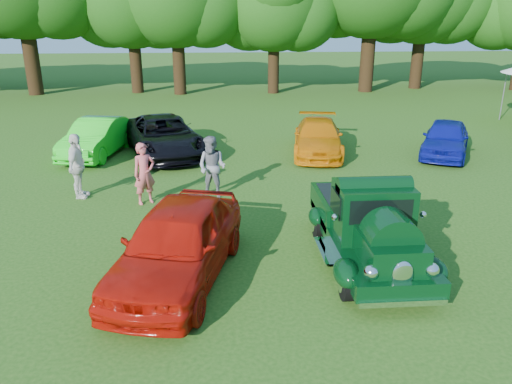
{
  "coord_description": "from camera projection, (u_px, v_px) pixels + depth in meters",
  "views": [
    {
      "loc": [
        -1.23,
        -9.22,
        4.91
      ],
      "look_at": [
        -0.43,
        1.37,
        1.1
      ],
      "focal_mm": 35.0,
      "sensor_mm": 36.0,
      "label": 1
    }
  ],
  "objects": [
    {
      "name": "back_car_blue",
      "position": [
        446.0,
        138.0,
        18.07
      ],
      "size": [
        3.11,
        4.05,
        1.29
      ],
      "primitive_type": "imported",
      "rotation": [
        0.0,
        0.0,
        -0.49
      ],
      "color": "#0C128B",
      "rests_on": "ground"
    },
    {
      "name": "spectator_grey",
      "position": [
        212.0,
        167.0,
        13.9
      ],
      "size": [
        1.06,
        0.98,
        1.74
      ],
      "primitive_type": "imported",
      "rotation": [
        0.0,
        0.0,
        -0.5
      ],
      "color": "gray",
      "rests_on": "ground"
    },
    {
      "name": "red_convertible",
      "position": [
        178.0,
        243.0,
        9.57
      ],
      "size": [
        2.89,
        4.78,
        1.52
      ],
      "primitive_type": "imported",
      "rotation": [
        0.0,
        0.0,
        -0.26
      ],
      "color": "#AB1007",
      "rests_on": "ground"
    },
    {
      "name": "back_car_lime",
      "position": [
        97.0,
        138.0,
        18.09
      ],
      "size": [
        2.15,
        4.23,
        1.33
      ],
      "primitive_type": "imported",
      "rotation": [
        0.0,
        0.0,
        -0.19
      ],
      "color": "#1EDB1D",
      "rests_on": "ground"
    },
    {
      "name": "spectator_pink",
      "position": [
        144.0,
        174.0,
        13.42
      ],
      "size": [
        0.74,
        0.66,
        1.69
      ],
      "primitive_type": "imported",
      "rotation": [
        0.0,
        0.0,
        0.54
      ],
      "color": "#C55155",
      "rests_on": "ground"
    },
    {
      "name": "ground",
      "position": [
        281.0,
        263.0,
        10.4
      ],
      "size": [
        120.0,
        120.0,
        0.0
      ],
      "primitive_type": "plane",
      "color": "#1E4B11",
      "rests_on": "ground"
    },
    {
      "name": "spectator_white",
      "position": [
        77.0,
        166.0,
        13.81
      ],
      "size": [
        0.51,
        1.1,
        1.84
      ],
      "primitive_type": "imported",
      "rotation": [
        0.0,
        0.0,
        1.52
      ],
      "color": "silver",
      "rests_on": "ground"
    },
    {
      "name": "back_car_orange",
      "position": [
        318.0,
        137.0,
        18.34
      ],
      "size": [
        2.41,
        4.47,
        1.23
      ],
      "primitive_type": "imported",
      "rotation": [
        0.0,
        0.0,
        -0.17
      ],
      "color": "orange",
      "rests_on": "ground"
    },
    {
      "name": "back_car_black",
      "position": [
        164.0,
        136.0,
        18.21
      ],
      "size": [
        3.64,
        5.45,
        1.39
      ],
      "primitive_type": "imported",
      "rotation": [
        0.0,
        0.0,
        0.29
      ],
      "color": "black",
      "rests_on": "ground"
    },
    {
      "name": "hero_pickup",
      "position": [
        368.0,
        227.0,
        10.31
      ],
      "size": [
        2.08,
        4.46,
        1.74
      ],
      "color": "black",
      "rests_on": "ground"
    }
  ]
}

